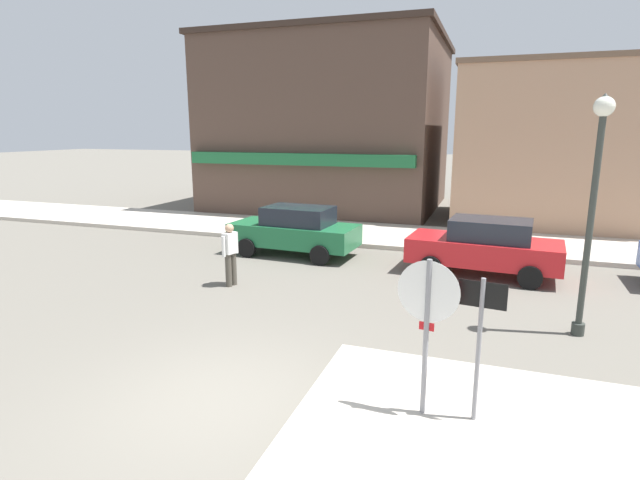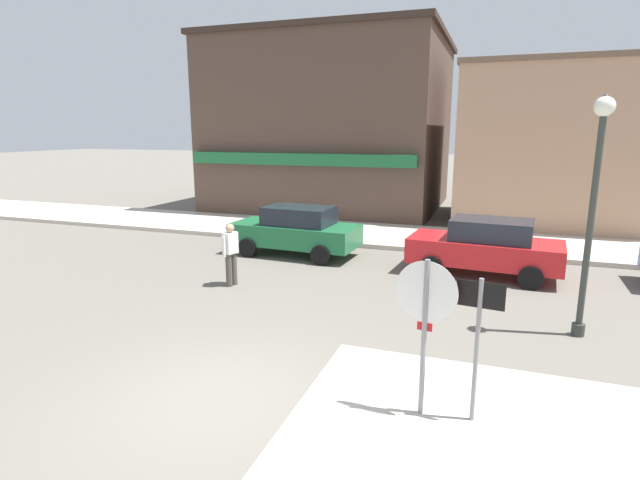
% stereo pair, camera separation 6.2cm
% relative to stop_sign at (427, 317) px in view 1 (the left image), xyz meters
% --- Properties ---
extents(ground_plane, '(160.00, 160.00, 0.00)m').
position_rel_stop_sign_xyz_m(ground_plane, '(-2.89, -0.46, -1.52)').
color(ground_plane, '#6B665B').
extents(sidewalk_corner, '(6.40, 4.80, 0.15)m').
position_rel_stop_sign_xyz_m(sidewalk_corner, '(1.54, -0.65, -1.44)').
color(sidewalk_corner, beige).
rests_on(sidewalk_corner, ground).
extents(kerb_far, '(80.00, 4.00, 0.15)m').
position_rel_stop_sign_xyz_m(kerb_far, '(-2.89, 11.72, -1.44)').
color(kerb_far, beige).
rests_on(kerb_far, ground).
extents(stop_sign, '(0.81, 0.13, 2.30)m').
position_rel_stop_sign_xyz_m(stop_sign, '(0.00, 0.00, 0.00)').
color(stop_sign, gray).
rests_on(stop_sign, ground).
extents(one_way_sign, '(0.60, 0.10, 2.10)m').
position_rel_stop_sign_xyz_m(one_way_sign, '(0.66, 0.06, -0.19)').
color(one_way_sign, gray).
rests_on(one_way_sign, ground).
extents(lamp_post, '(0.36, 0.36, 4.54)m').
position_rel_stop_sign_xyz_m(lamp_post, '(2.45, 4.01, 1.44)').
color(lamp_post, '#333833').
rests_on(lamp_post, ground).
extents(parked_car_nearest, '(4.09, 2.06, 1.56)m').
position_rel_stop_sign_xyz_m(parked_car_nearest, '(-5.13, 8.13, -0.71)').
color(parked_car_nearest, '#1E6B3D').
rests_on(parked_car_nearest, ground).
extents(parked_car_second, '(4.13, 2.14, 1.56)m').
position_rel_stop_sign_xyz_m(parked_car_second, '(0.61, 7.74, -0.71)').
color(parked_car_second, red).
rests_on(parked_car_second, ground).
extents(pedestrian_crossing_near, '(0.30, 0.55, 1.61)m').
position_rel_stop_sign_xyz_m(pedestrian_crossing_near, '(-5.48, 4.59, -0.65)').
color(pedestrian_crossing_near, '#4C473D').
rests_on(pedestrian_crossing_near, ground).
extents(building_corner_shop, '(10.89, 10.38, 8.24)m').
position_rel_stop_sign_xyz_m(building_corner_shop, '(-7.23, 18.64, 2.61)').
color(building_corner_shop, brown).
rests_on(building_corner_shop, ground).
extents(building_storefront_left_near, '(8.79, 6.86, 6.49)m').
position_rel_stop_sign_xyz_m(building_storefront_left_near, '(3.47, 16.95, 1.73)').
color(building_storefront_left_near, tan).
rests_on(building_storefront_left_near, ground).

